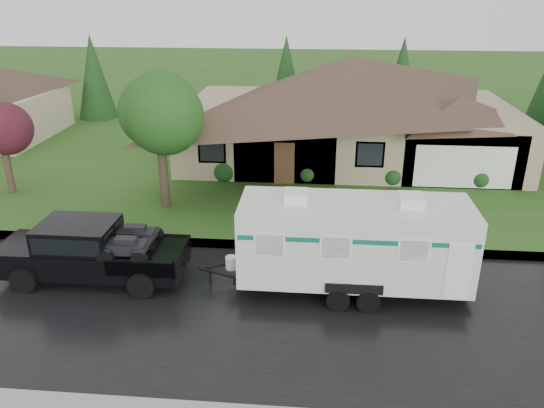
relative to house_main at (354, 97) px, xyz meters
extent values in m
plane|color=#2C5119|center=(-2.29, -13.84, -3.59)|extent=(140.00, 140.00, 0.00)
cube|color=black|center=(-2.29, -15.84, -3.59)|extent=(140.00, 8.00, 0.01)
cube|color=gray|center=(-2.29, -11.59, -3.52)|extent=(140.00, 0.50, 0.15)
cube|color=#2C5119|center=(-2.29, 1.16, -3.52)|extent=(140.00, 26.00, 0.15)
cube|color=tan|center=(-0.29, 0.16, -1.94)|extent=(18.00, 10.00, 3.00)
pyramid|color=#3C2E20|center=(-0.29, 0.16, 2.16)|extent=(19.44, 10.80, 2.60)
cube|color=tan|center=(5.11, -2.84, -2.09)|extent=(5.76, 4.00, 2.70)
cylinder|color=#382B1E|center=(-8.61, -8.26, -2.14)|extent=(0.41, 0.41, 2.61)
sphere|color=#25581C|center=(-8.61, -8.26, 0.72)|extent=(3.61, 3.61, 3.61)
cylinder|color=#382B1E|center=(-16.41, -7.22, -2.49)|extent=(0.34, 0.34, 1.90)
sphere|color=#4E1826|center=(-16.41, -7.22, -0.40)|extent=(2.63, 2.63, 2.63)
sphere|color=#143814|center=(-6.59, -4.54, -2.94)|extent=(1.00, 1.00, 1.00)
sphere|color=#143814|center=(-2.39, -4.54, -2.94)|extent=(1.00, 1.00, 1.00)
sphere|color=#143814|center=(1.81, -4.54, -2.94)|extent=(1.00, 1.00, 1.00)
sphere|color=#143814|center=(6.01, -4.54, -2.94)|extent=(1.00, 1.00, 1.00)
cube|color=black|center=(-9.38, -14.39, -2.79)|extent=(6.20, 2.07, 0.89)
cube|color=black|center=(-11.65, -14.39, -2.51)|extent=(1.65, 2.01, 0.36)
cube|color=black|center=(-9.79, -14.39, -1.99)|extent=(2.48, 1.94, 0.93)
cube|color=black|center=(-9.79, -14.39, -1.94)|extent=(2.27, 1.98, 0.57)
cube|color=black|center=(-7.42, -14.39, -2.58)|extent=(2.27, 1.96, 0.06)
cylinder|color=black|center=(-11.34, -15.41, -3.16)|extent=(0.87, 0.33, 0.87)
cylinder|color=black|center=(-11.34, -13.38, -3.16)|extent=(0.87, 0.33, 0.87)
cylinder|color=black|center=(-7.42, -15.41, -3.16)|extent=(0.87, 0.33, 0.87)
cylinder|color=black|center=(-7.42, -13.38, -3.16)|extent=(0.87, 0.33, 0.87)
cube|color=silver|center=(-0.68, -14.39, -1.76)|extent=(7.23, 2.48, 2.53)
cube|color=black|center=(-0.68, -14.39, -3.18)|extent=(7.64, 1.24, 0.14)
cube|color=#0D5B4D|center=(-0.68, -14.39, -1.20)|extent=(7.09, 2.50, 0.14)
cube|color=white|center=(-2.54, -14.39, -0.33)|extent=(0.72, 0.83, 0.33)
cube|color=white|center=(0.97, -14.39, -0.33)|extent=(0.72, 0.83, 0.33)
cylinder|color=black|center=(-1.15, -15.61, -3.23)|extent=(0.72, 0.25, 0.72)
cylinder|color=black|center=(-1.15, -13.18, -3.23)|extent=(0.72, 0.25, 0.72)
cylinder|color=black|center=(-0.22, -15.61, -3.23)|extent=(0.72, 0.25, 0.72)
cylinder|color=black|center=(-0.22, -13.18, -3.23)|extent=(0.72, 0.25, 0.72)
camera|label=1|loc=(-1.94, -29.67, 5.77)|focal=35.00mm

